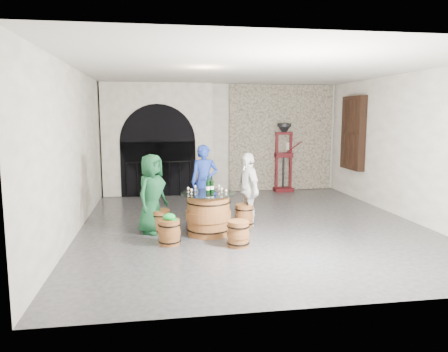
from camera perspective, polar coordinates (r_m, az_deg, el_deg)
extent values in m
plane|color=#2D2E30|center=(9.06, 3.62, -6.43)|extent=(8.00, 8.00, 0.00)
plane|color=silver|center=(12.72, -0.25, 5.10)|extent=(8.00, 0.00, 8.00)
plane|color=silver|center=(4.99, 13.82, 0.11)|extent=(8.00, 0.00, 8.00)
plane|color=silver|center=(8.72, -19.38, 3.23)|extent=(0.00, 8.00, 8.00)
plane|color=silver|center=(10.15, 23.41, 3.65)|extent=(0.00, 8.00, 8.00)
plane|color=beige|center=(8.82, 3.81, 14.14)|extent=(8.00, 8.00, 0.00)
cube|color=#A09580|center=(13.05, 7.65, 5.10)|extent=(3.20, 0.12, 3.18)
cube|color=silver|center=(12.32, -8.87, 4.90)|extent=(3.10, 0.50, 3.18)
cube|color=black|center=(12.13, -8.79, 0.94)|extent=(2.10, 0.03, 1.55)
cylinder|color=black|center=(12.06, -8.87, 4.59)|extent=(2.10, 0.03, 2.10)
cylinder|color=black|center=(12.04, -8.81, 1.87)|extent=(1.79, 0.04, 0.04)
cylinder|color=black|center=(12.14, -12.97, -0.53)|extent=(0.02, 0.02, 0.98)
cylinder|color=black|center=(12.12, -11.57, -0.50)|extent=(0.02, 0.02, 0.98)
cylinder|color=black|center=(12.11, -10.16, -0.47)|extent=(0.02, 0.02, 0.98)
cylinder|color=black|center=(12.11, -8.75, -0.44)|extent=(0.02, 0.02, 0.98)
cylinder|color=black|center=(12.11, -7.35, -0.41)|extent=(0.02, 0.02, 0.98)
cylinder|color=black|center=(12.12, -5.94, -0.38)|extent=(0.02, 0.02, 0.98)
cylinder|color=black|center=(12.14, -4.54, -0.34)|extent=(0.02, 0.02, 0.98)
cube|color=black|center=(12.18, 16.98, 5.55)|extent=(0.20, 1.10, 2.00)
cube|color=black|center=(12.16, 16.77, 5.56)|extent=(0.06, 0.88, 1.76)
cube|color=black|center=(12.18, 16.90, 5.55)|extent=(0.22, 0.92, 0.06)
cube|color=black|center=(11.92, 17.50, 5.48)|extent=(0.22, 0.06, 1.80)
cube|color=black|center=(12.18, 16.90, 5.55)|extent=(0.22, 0.06, 1.80)
cube|color=black|center=(12.44, 16.31, 5.62)|extent=(0.22, 0.06, 1.80)
cylinder|color=brown|center=(8.19, -2.11, -5.22)|extent=(0.81, 0.81, 0.77)
cylinder|color=brown|center=(8.19, -2.11, -5.22)|extent=(0.87, 0.87, 0.17)
torus|color=black|center=(8.25, -2.10, -6.99)|extent=(0.87, 0.87, 0.02)
torus|color=black|center=(8.13, -2.12, -3.43)|extent=(0.87, 0.87, 0.02)
cylinder|color=brown|center=(8.11, -2.13, -2.51)|extent=(0.83, 0.83, 0.02)
cylinder|color=black|center=(8.10, -2.13, -2.34)|extent=(1.06, 1.06, 0.01)
cylinder|color=brown|center=(8.41, -8.54, -6.12)|extent=(0.37, 0.37, 0.44)
cylinder|color=brown|center=(8.41, -8.54, -6.12)|extent=(0.39, 0.39, 0.10)
torus|color=black|center=(8.44, -8.52, -7.10)|extent=(0.41, 0.41, 0.02)
torus|color=black|center=(8.37, -8.56, -5.14)|extent=(0.41, 0.41, 0.02)
cylinder|color=brown|center=(8.35, -8.58, -4.61)|extent=(0.38, 0.38, 0.02)
cylinder|color=brown|center=(9.15, -2.51, -4.87)|extent=(0.37, 0.37, 0.44)
cylinder|color=brown|center=(9.15, -2.51, -4.87)|extent=(0.39, 0.39, 0.10)
torus|color=black|center=(9.18, -2.50, -5.78)|extent=(0.41, 0.41, 0.02)
torus|color=black|center=(9.11, -2.51, -3.96)|extent=(0.41, 0.41, 0.02)
cylinder|color=brown|center=(9.10, -2.52, -3.47)|extent=(0.38, 0.38, 0.02)
cylinder|color=brown|center=(8.82, 2.76, -5.36)|extent=(0.37, 0.37, 0.44)
cylinder|color=brown|center=(8.82, 2.76, -5.36)|extent=(0.39, 0.39, 0.10)
torus|color=black|center=(8.86, 2.76, -6.29)|extent=(0.41, 0.41, 0.02)
torus|color=black|center=(8.79, 2.77, -4.42)|extent=(0.41, 0.41, 0.02)
cylinder|color=brown|center=(8.77, 2.77, -3.91)|extent=(0.38, 0.38, 0.02)
cylinder|color=brown|center=(7.48, 1.92, -7.83)|extent=(0.37, 0.37, 0.44)
cylinder|color=brown|center=(7.48, 1.92, -7.83)|extent=(0.39, 0.39, 0.10)
torus|color=black|center=(7.53, 1.92, -8.91)|extent=(0.41, 0.41, 0.02)
torus|color=black|center=(7.44, 1.93, -6.73)|extent=(0.41, 0.41, 0.02)
cylinder|color=brown|center=(7.42, 1.93, -6.14)|extent=(0.38, 0.38, 0.02)
cylinder|color=brown|center=(7.64, -7.35, -7.56)|extent=(0.37, 0.37, 0.44)
cylinder|color=brown|center=(7.64, -7.35, -7.56)|extent=(0.39, 0.39, 0.10)
torus|color=black|center=(7.68, -7.33, -8.63)|extent=(0.41, 0.41, 0.02)
torus|color=black|center=(7.60, -7.37, -6.48)|extent=(0.41, 0.41, 0.02)
cylinder|color=brown|center=(7.58, -7.39, -5.90)|extent=(0.38, 0.38, 0.02)
ellipsoid|color=#0D952E|center=(7.57, -7.39, -5.45)|extent=(0.22, 0.22, 0.12)
cylinder|color=#0D952E|center=(7.55, -6.77, -5.85)|extent=(0.14, 0.14, 0.01)
imported|color=#124224|center=(8.33, -9.67, -2.38)|extent=(0.84, 0.90, 1.55)
imported|color=navy|center=(9.36, -2.65, -0.81)|extent=(0.63, 0.43, 1.64)
imported|color=silver|center=(8.78, 3.23, -1.82)|extent=(0.54, 0.95, 1.52)
cylinder|color=black|center=(8.03, -2.19, -1.58)|extent=(0.07, 0.07, 0.22)
cylinder|color=white|center=(8.03, -2.19, -1.65)|extent=(0.08, 0.08, 0.06)
cone|color=black|center=(8.01, -2.19, -0.70)|extent=(0.07, 0.07, 0.05)
cylinder|color=black|center=(8.00, -2.20, -0.31)|extent=(0.03, 0.03, 0.07)
cylinder|color=black|center=(8.09, -1.65, -1.49)|extent=(0.07, 0.07, 0.22)
cylinder|color=white|center=(8.10, -1.65, -1.56)|extent=(0.08, 0.08, 0.06)
cone|color=black|center=(8.07, -1.66, -0.62)|extent=(0.07, 0.07, 0.05)
cylinder|color=black|center=(8.07, -1.66, -0.23)|extent=(0.03, 0.03, 0.07)
cylinder|color=black|center=(8.20, -2.12, -1.37)|extent=(0.07, 0.07, 0.22)
cylinder|color=white|center=(8.20, -2.12, -1.44)|extent=(0.08, 0.08, 0.06)
cone|color=black|center=(8.18, -2.13, -0.51)|extent=(0.07, 0.07, 0.05)
cylinder|color=black|center=(8.17, -2.13, -0.13)|extent=(0.03, 0.03, 0.07)
cylinder|color=brown|center=(12.08, -2.53, -1.33)|extent=(0.41, 0.41, 0.58)
cylinder|color=brown|center=(12.08, -2.53, -1.33)|extent=(0.44, 0.44, 0.13)
torus|color=black|center=(12.12, -2.53, -2.25)|extent=(0.45, 0.45, 0.02)
torus|color=black|center=(12.05, -2.54, -0.41)|extent=(0.45, 0.45, 0.02)
cylinder|color=brown|center=(12.04, -2.54, 0.07)|extent=(0.42, 0.42, 0.02)
cube|color=#460B10|center=(13.01, 7.94, -1.77)|extent=(0.57, 0.46, 0.11)
cube|color=#460B10|center=(12.87, 8.03, 2.82)|extent=(0.51, 0.33, 0.13)
cube|color=#460B10|center=(12.83, 8.09, 5.69)|extent=(0.51, 0.14, 0.08)
cylinder|color=black|center=(12.92, 7.99, 0.82)|extent=(0.06, 0.06, 1.08)
cylinder|color=black|center=(12.82, 8.11, 6.80)|extent=(0.41, 0.41, 0.10)
cone|color=black|center=(12.82, 8.10, 6.22)|extent=(0.41, 0.41, 0.22)
cube|color=#460B10|center=(12.83, 7.09, 2.00)|extent=(0.08, 0.08, 1.72)
cube|color=#460B10|center=(12.95, 8.93, 2.01)|extent=(0.08, 0.08, 1.72)
cylinder|color=#460B10|center=(12.90, 9.49, 3.90)|extent=(0.46, 0.04, 0.34)
cube|color=silver|center=(13.07, 8.78, 3.98)|extent=(0.18, 0.10, 0.22)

